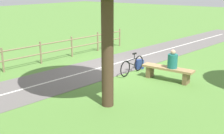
% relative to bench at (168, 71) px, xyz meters
% --- Properties ---
extents(ground_plane, '(80.00, 80.00, 0.00)m').
position_rel_bench_xyz_m(ground_plane, '(2.14, -0.12, -0.36)').
color(ground_plane, '#548438').
extents(paved_path, '(6.61, 36.06, 0.02)m').
position_rel_bench_xyz_m(paved_path, '(3.45, 3.88, -0.35)').
color(paved_path, '#66605E').
rests_on(paved_path, ground_plane).
extents(path_centre_line, '(3.69, 31.81, 0.00)m').
position_rel_bench_xyz_m(path_centre_line, '(3.45, 3.88, -0.34)').
color(path_centre_line, silver).
rests_on(path_centre_line, paved_path).
extents(bench, '(1.99, 0.55, 0.51)m').
position_rel_bench_xyz_m(bench, '(0.00, 0.00, 0.00)').
color(bench, '#A88456').
rests_on(bench, ground_plane).
extents(person_seated, '(0.38, 0.38, 0.70)m').
position_rel_bench_xyz_m(person_seated, '(-0.17, -0.01, 0.44)').
color(person_seated, '#1E6B66').
rests_on(person_seated, bench).
extents(bicycle, '(0.08, 1.65, 0.83)m').
position_rel_bench_xyz_m(bicycle, '(1.52, 0.12, -0.01)').
color(bicycle, black).
rests_on(bicycle, ground_plane).
extents(backpack, '(0.36, 0.38, 0.40)m').
position_rel_bench_xyz_m(backpack, '(1.67, -0.66, -0.16)').
color(backpack, navy).
rests_on(backpack, ground_plane).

